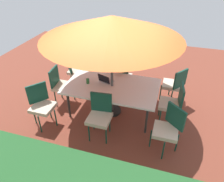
% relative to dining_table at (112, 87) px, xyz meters
% --- Properties ---
extents(ground_plane, '(10.00, 10.00, 0.02)m').
position_rel_dining_table_xyz_m(ground_plane, '(0.00, 0.00, -0.73)').
color(ground_plane, brown).
extents(dining_table, '(2.11, 1.26, 0.77)m').
position_rel_dining_table_xyz_m(dining_table, '(0.00, 0.00, 0.00)').
color(dining_table, white).
rests_on(dining_table, ground_plane).
extents(patio_umbrella, '(2.86, 2.86, 2.33)m').
position_rel_dining_table_xyz_m(patio_umbrella, '(0.00, 0.00, 1.38)').
color(patio_umbrella, '#4C4C4C').
rests_on(patio_umbrella, ground_plane).
extents(chair_west, '(0.48, 0.47, 0.98)m').
position_rel_dining_table_xyz_m(chair_west, '(-1.39, -0.05, -0.17)').
color(chair_west, beige).
rests_on(chair_west, ground_plane).
extents(chair_southeast, '(0.58, 0.58, 0.98)m').
position_rel_dining_table_xyz_m(chair_southeast, '(1.33, -0.82, -0.17)').
color(chair_southeast, beige).
rests_on(chair_southeast, ground_plane).
extents(chair_northwest, '(0.58, 0.59, 0.98)m').
position_rel_dining_table_xyz_m(chair_northwest, '(-1.35, 0.78, -0.17)').
color(chair_northwest, beige).
rests_on(chair_northwest, ground_plane).
extents(chair_north, '(0.47, 0.48, 0.98)m').
position_rel_dining_table_xyz_m(chair_north, '(0.01, 0.80, -0.17)').
color(chair_north, beige).
rests_on(chair_north, ground_plane).
extents(chair_southwest, '(0.58, 0.58, 0.98)m').
position_rel_dining_table_xyz_m(chair_southwest, '(-1.38, -0.86, -0.17)').
color(chair_southwest, beige).
rests_on(chair_southwest, ground_plane).
extents(chair_east, '(0.48, 0.47, 0.98)m').
position_rel_dining_table_xyz_m(chair_east, '(1.34, -0.00, -0.17)').
color(chair_east, beige).
rests_on(chair_east, ground_plane).
extents(chair_northeast, '(0.58, 0.58, 0.98)m').
position_rel_dining_table_xyz_m(chair_northeast, '(1.36, 0.84, -0.17)').
color(chair_northeast, beige).
rests_on(chair_northeast, ground_plane).
extents(chair_south, '(0.46, 0.47, 0.98)m').
position_rel_dining_table_xyz_m(chair_south, '(-0.02, -0.82, -0.17)').
color(chair_south, beige).
rests_on(chair_south, ground_plane).
extents(laptop, '(0.38, 0.34, 0.21)m').
position_rel_dining_table_xyz_m(laptop, '(0.19, -0.11, 0.09)').
color(laptop, '#B7B7BC').
rests_on(laptop, dining_table).
extents(cup, '(0.07, 0.07, 0.12)m').
position_rel_dining_table_xyz_m(cup, '(0.57, 0.07, 0.10)').
color(cup, '#286B33').
rests_on(cup, dining_table).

